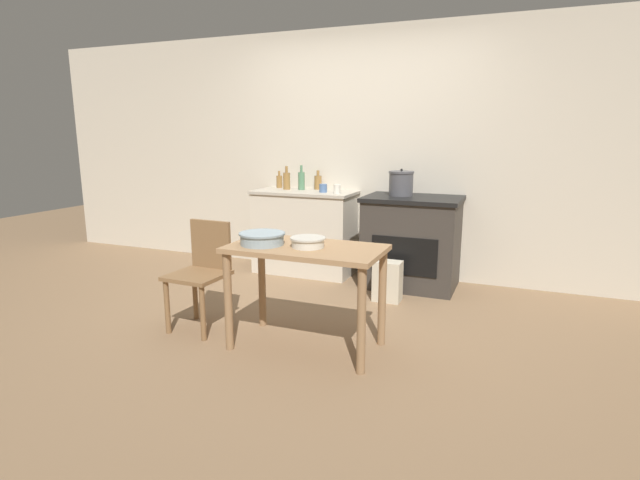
% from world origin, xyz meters
% --- Properties ---
extents(ground_plane, '(14.00, 14.00, 0.00)m').
position_xyz_m(ground_plane, '(0.00, 0.00, 0.00)').
color(ground_plane, '#896B4C').
extents(wall_back, '(8.00, 0.07, 2.55)m').
position_xyz_m(wall_back, '(0.00, 1.58, 1.27)').
color(wall_back, beige).
rests_on(wall_back, ground_plane).
extents(counter_cabinet, '(1.08, 0.54, 0.89)m').
position_xyz_m(counter_cabinet, '(-0.54, 1.30, 0.45)').
color(counter_cabinet, beige).
rests_on(counter_cabinet, ground_plane).
extents(stove, '(0.92, 0.67, 0.89)m').
position_xyz_m(stove, '(0.63, 1.23, 0.45)').
color(stove, '#38332D').
rests_on(stove, ground_plane).
extents(work_table, '(1.06, 0.58, 0.73)m').
position_xyz_m(work_table, '(0.26, -0.49, 0.61)').
color(work_table, '#A87F56').
rests_on(work_table, ground_plane).
extents(chair, '(0.42, 0.42, 0.83)m').
position_xyz_m(chair, '(-0.63, -0.44, 0.45)').
color(chair, olive).
rests_on(chair, ground_plane).
extents(flour_sack, '(0.25, 0.17, 0.37)m').
position_xyz_m(flour_sack, '(0.54, 0.70, 0.18)').
color(flour_sack, beige).
rests_on(flour_sack, ground_plane).
extents(stock_pot, '(0.24, 0.24, 0.26)m').
position_xyz_m(stock_pot, '(0.50, 1.27, 1.01)').
color(stock_pot, '#4C4C51').
rests_on(stock_pot, stove).
extents(mixing_bowl_large, '(0.24, 0.24, 0.07)m').
position_xyz_m(mixing_bowl_large, '(0.29, -0.51, 0.77)').
color(mixing_bowl_large, silver).
rests_on(mixing_bowl_large, work_table).
extents(mixing_bowl_small, '(0.32, 0.32, 0.08)m').
position_xyz_m(mixing_bowl_small, '(-0.04, -0.55, 0.78)').
color(mixing_bowl_small, '#93A8B2').
rests_on(mixing_bowl_small, work_table).
extents(bottle_far_left, '(0.07, 0.07, 0.26)m').
position_xyz_m(bottle_far_left, '(-0.62, 1.39, 0.99)').
color(bottle_far_left, '#517F5B').
rests_on(bottle_far_left, counter_cabinet).
extents(bottle_left, '(0.07, 0.07, 0.19)m').
position_xyz_m(bottle_left, '(-0.94, 1.48, 0.96)').
color(bottle_left, olive).
rests_on(bottle_left, counter_cabinet).
extents(bottle_mid_left, '(0.08, 0.08, 0.25)m').
position_xyz_m(bottle_mid_left, '(-0.78, 1.36, 0.99)').
color(bottle_mid_left, olive).
rests_on(bottle_mid_left, counter_cabinet).
extents(bottle_center_left, '(0.08, 0.08, 0.21)m').
position_xyz_m(bottle_center_left, '(-0.47, 1.49, 0.97)').
color(bottle_center_left, olive).
rests_on(bottle_center_left, counter_cabinet).
extents(cup_center, '(0.07, 0.07, 0.09)m').
position_xyz_m(cup_center, '(-0.14, 1.19, 0.94)').
color(cup_center, silver).
rests_on(cup_center, counter_cabinet).
extents(cup_center_right, '(0.08, 0.08, 0.09)m').
position_xyz_m(cup_center_right, '(-0.31, 1.26, 0.93)').
color(cup_center_right, '#4C6B99').
rests_on(cup_center_right, counter_cabinet).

